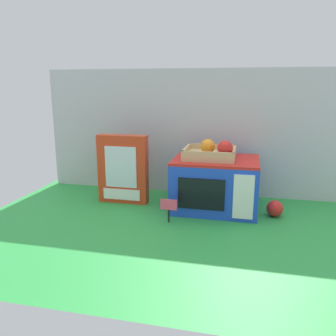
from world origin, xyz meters
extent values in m
plane|color=green|center=(0.00, 0.00, 0.00)|extent=(1.70, 1.70, 0.00)
cube|color=#B7BABF|center=(0.00, 0.22, 0.32)|extent=(1.61, 0.03, 0.64)
cube|color=blue|center=(0.12, -0.01, 0.11)|extent=(0.38, 0.29, 0.22)
cube|color=red|center=(0.12, -0.01, 0.23)|extent=(0.38, 0.29, 0.01)
cube|color=black|center=(0.08, -0.16, 0.11)|extent=(0.20, 0.01, 0.13)
cube|color=white|center=(0.25, -0.16, 0.11)|extent=(0.08, 0.01, 0.19)
cube|color=tan|center=(0.09, -0.01, 0.25)|extent=(0.23, 0.21, 0.02)
cube|color=tan|center=(0.09, -0.11, 0.27)|extent=(0.23, 0.01, 0.02)
cube|color=tan|center=(0.09, 0.09, 0.27)|extent=(0.23, 0.01, 0.02)
cube|color=tan|center=(-0.01, -0.01, 0.27)|extent=(0.01, 0.21, 0.02)
cube|color=tan|center=(0.20, -0.01, 0.27)|extent=(0.01, 0.21, 0.02)
sphere|color=red|center=(0.16, -0.06, 0.29)|extent=(0.07, 0.07, 0.07)
sphere|color=orange|center=(0.08, -0.03, 0.29)|extent=(0.07, 0.07, 0.07)
cube|color=red|center=(-0.32, -0.02, 0.16)|extent=(0.24, 0.06, 0.33)
cube|color=silver|center=(-0.32, -0.05, 0.18)|extent=(0.15, 0.00, 0.20)
cube|color=white|center=(-0.32, -0.05, 0.05)|extent=(0.18, 0.00, 0.05)
cylinder|color=black|center=(-0.05, -0.22, 0.03)|extent=(0.01, 0.01, 0.06)
cube|color=#F44C6B|center=(-0.05, -0.22, 0.08)|extent=(0.07, 0.00, 0.05)
sphere|color=red|center=(0.38, -0.05, 0.04)|extent=(0.07, 0.07, 0.07)
camera|label=1|loc=(0.25, -1.53, 0.56)|focal=36.86mm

